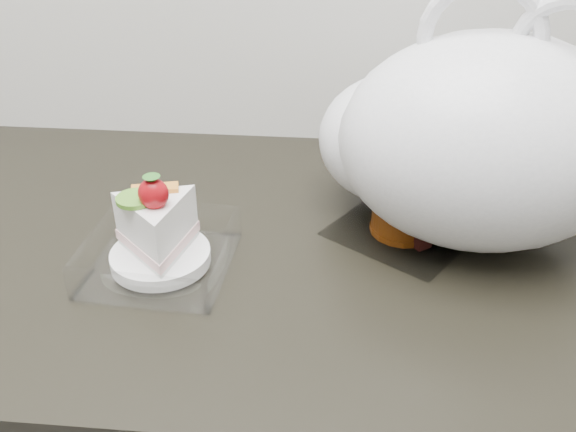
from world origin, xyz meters
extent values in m
cube|color=black|center=(0.00, 1.69, 0.88)|extent=(2.04, 0.64, 0.04)
cube|color=white|center=(0.03, 1.62, 0.90)|extent=(0.17, 0.17, 0.00)
cylinder|color=white|center=(0.03, 1.62, 0.91)|extent=(0.12, 0.12, 0.02)
ellipsoid|color=#AC0B15|center=(0.03, 1.60, 1.01)|extent=(0.03, 0.03, 0.04)
cone|color=#2D7223|center=(0.03, 1.60, 1.02)|extent=(0.02, 0.02, 0.01)
cylinder|color=#5EA630|center=(0.01, 1.61, 0.99)|extent=(0.04, 0.04, 0.01)
cube|color=orange|center=(0.02, 1.64, 0.99)|extent=(0.06, 0.03, 0.01)
cube|color=white|center=(0.32, 1.72, 0.90)|extent=(0.22, 0.22, 0.00)
cylinder|color=#6E350D|center=(0.32, 1.72, 0.92)|extent=(0.11, 0.11, 0.04)
cylinder|color=#6E350D|center=(0.32, 1.72, 0.91)|extent=(0.11, 0.11, 0.01)
cylinder|color=#6E350D|center=(0.32, 1.72, 0.94)|extent=(0.09, 0.09, 0.00)
cube|color=black|center=(0.34, 1.69, 0.92)|extent=(0.03, 0.03, 0.03)
ellipsoid|color=white|center=(0.41, 1.72, 1.03)|extent=(0.42, 0.38, 0.26)
ellipsoid|color=white|center=(0.31, 1.78, 1.00)|extent=(0.26, 0.24, 0.17)
torus|color=white|center=(0.39, 1.73, 1.15)|extent=(0.15, 0.04, 0.14)
torus|color=white|center=(0.47, 1.70, 1.15)|extent=(0.12, 0.09, 0.13)
camera|label=1|loc=(0.24, 1.00, 1.36)|focal=40.00mm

